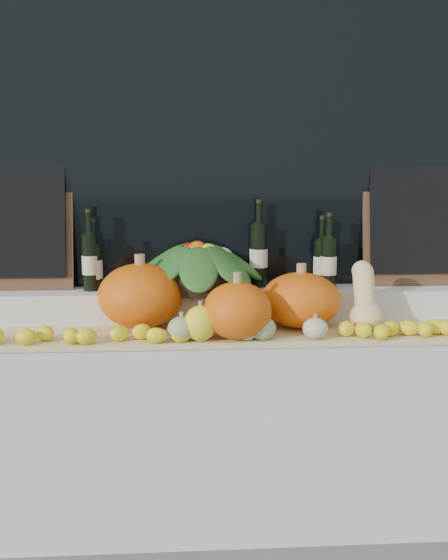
# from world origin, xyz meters

# --- Properties ---
(storefront_facade) EXTENTS (7.00, 0.94, 4.50)m
(storefront_facade) POSITION_xyz_m (0.00, 2.25, 2.25)
(storefront_facade) COLOR beige
(storefront_facade) RESTS_ON ground
(display_sill) EXTENTS (2.30, 0.55, 0.88)m
(display_sill) POSITION_xyz_m (0.00, 1.52, 0.44)
(display_sill) COLOR silver
(display_sill) RESTS_ON ground
(rear_tier) EXTENTS (2.30, 0.25, 0.16)m
(rear_tier) POSITION_xyz_m (0.00, 1.68, 0.96)
(rear_tier) COLOR silver
(rear_tier) RESTS_ON display_sill
(straw_bedding) EXTENTS (2.10, 0.32, 0.02)m
(straw_bedding) POSITION_xyz_m (0.00, 1.40, 0.89)
(straw_bedding) COLOR tan
(straw_bedding) RESTS_ON display_sill
(pumpkin_left) EXTENTS (0.43, 0.43, 0.28)m
(pumpkin_left) POSITION_xyz_m (-0.36, 1.51, 1.04)
(pumpkin_left) COLOR orange
(pumpkin_left) RESTS_ON straw_bedding
(pumpkin_right) EXTENTS (0.39, 0.39, 0.24)m
(pumpkin_right) POSITION_xyz_m (0.33, 1.48, 1.02)
(pumpkin_right) COLOR orange
(pumpkin_right) RESTS_ON straw_bedding
(pumpkin_center) EXTENTS (0.35, 0.35, 0.23)m
(pumpkin_center) POSITION_xyz_m (0.04, 1.31, 1.02)
(pumpkin_center) COLOR orange
(pumpkin_center) RESTS_ON straw_bedding
(butternut_squash) EXTENTS (0.14, 0.20, 0.29)m
(butternut_squash) POSITION_xyz_m (0.60, 1.42, 1.03)
(butternut_squash) COLOR #F0D18D
(butternut_squash) RESTS_ON straw_bedding
(decorative_gourds) EXTENTS (0.64, 0.13, 0.17)m
(decorative_gourds) POSITION_xyz_m (0.01, 1.28, 0.96)
(decorative_gourds) COLOR #376D20
(decorative_gourds) RESTS_ON straw_bedding
(lemon_heap) EXTENTS (2.20, 0.16, 0.06)m
(lemon_heap) POSITION_xyz_m (0.00, 1.29, 0.94)
(lemon_heap) COLOR yellow
(lemon_heap) RESTS_ON straw_bedding
(produce_bowl) EXTENTS (0.64, 0.64, 0.23)m
(produce_bowl) POSITION_xyz_m (-0.11, 1.66, 1.15)
(produce_bowl) COLOR black
(produce_bowl) RESTS_ON rear_tier
(wine_bottle_far_left) EXTENTS (0.08, 0.08, 0.37)m
(wine_bottle_far_left) POSITION_xyz_m (-0.59, 1.67, 1.17)
(wine_bottle_far_left) COLOR black
(wine_bottle_far_left) RESTS_ON rear_tier
(wine_bottle_near_left) EXTENTS (0.08, 0.08, 0.32)m
(wine_bottle_near_left) POSITION_xyz_m (-0.57, 1.68, 1.15)
(wine_bottle_near_left) COLOR black
(wine_bottle_near_left) RESTS_ON rear_tier
(wine_bottle_tall) EXTENTS (0.08, 0.08, 0.40)m
(wine_bottle_tall) POSITION_xyz_m (0.18, 1.71, 1.19)
(wine_bottle_tall) COLOR black
(wine_bottle_tall) RESTS_ON rear_tier
(wine_bottle_near_right) EXTENTS (0.08, 0.08, 0.33)m
(wine_bottle_near_right) POSITION_xyz_m (0.47, 1.71, 1.15)
(wine_bottle_near_right) COLOR black
(wine_bottle_near_right) RESTS_ON rear_tier
(wine_bottle_far_right) EXTENTS (0.08, 0.08, 0.35)m
(wine_bottle_far_right) POSITION_xyz_m (0.49, 1.65, 1.16)
(wine_bottle_far_right) COLOR black
(wine_bottle_far_right) RESTS_ON rear_tier
(chalkboard_left) EXTENTS (0.50, 0.14, 0.61)m
(chalkboard_left) POSITION_xyz_m (-0.92, 1.74, 1.36)
(chalkboard_left) COLOR #4C331E
(chalkboard_left) RESTS_ON rear_tier
(chalkboard_right) EXTENTS (0.50, 0.14, 0.61)m
(chalkboard_right) POSITION_xyz_m (0.92, 1.74, 1.36)
(chalkboard_right) COLOR #4C331E
(chalkboard_right) RESTS_ON rear_tier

